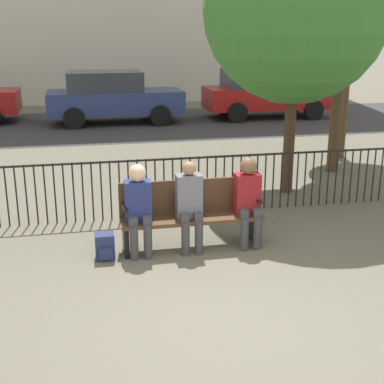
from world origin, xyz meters
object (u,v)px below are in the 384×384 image
at_px(backpack, 105,247).
at_px(parked_car_2, 112,96).
at_px(park_bench, 191,211).
at_px(seated_person_2, 248,197).
at_px(parked_car_0, 265,92).
at_px(tree_2, 296,10).
at_px(seated_person_0, 139,204).
at_px(seated_person_1, 189,202).

height_order(backpack, parked_car_2, parked_car_2).
distance_m(park_bench, seated_person_2, 0.80).
bearing_deg(parked_car_0, park_bench, -114.30).
bearing_deg(tree_2, parked_car_0, 73.40).
height_order(park_bench, seated_person_2, seated_person_2).
distance_m(seated_person_0, parked_car_0, 11.95).
bearing_deg(seated_person_2, tree_2, 56.86).
xyz_separation_m(park_bench, seated_person_0, (-0.72, -0.13, 0.19)).
relative_size(seated_person_0, seated_person_2, 0.99).
distance_m(seated_person_2, parked_car_0, 11.35).
bearing_deg(parked_car_2, park_bench, -88.04).
relative_size(park_bench, backpack, 5.61).
xyz_separation_m(park_bench, parked_car_0, (4.74, 10.50, 0.34)).
bearing_deg(seated_person_2, backpack, -177.91).
distance_m(seated_person_1, tree_2, 4.09).
height_order(seated_person_0, parked_car_2, parked_car_2).
xyz_separation_m(park_bench, seated_person_1, (-0.04, -0.13, 0.18)).
height_order(park_bench, seated_person_1, seated_person_1).
bearing_deg(seated_person_1, backpack, -176.45).
distance_m(tree_2, parked_car_0, 9.02).
relative_size(park_bench, seated_person_2, 1.55).
bearing_deg(seated_person_2, park_bench, 170.47).
bearing_deg(seated_person_1, park_bench, 71.16).
distance_m(seated_person_2, parked_car_2, 10.59).
xyz_separation_m(backpack, parked_car_2, (0.83, 10.60, 0.67)).
bearing_deg(park_bench, seated_person_0, -169.83).
height_order(tree_2, parked_car_2, tree_2).
xyz_separation_m(seated_person_1, tree_2, (2.29, 2.28, 2.51)).
height_order(seated_person_0, seated_person_1, seated_person_1).
bearing_deg(seated_person_0, seated_person_2, 0.03).
relative_size(seated_person_2, tree_2, 0.26).
height_order(seated_person_0, tree_2, tree_2).
bearing_deg(tree_2, seated_person_2, -123.14).
bearing_deg(tree_2, park_bench, -136.35).
distance_m(seated_person_1, parked_car_2, 10.54).
relative_size(seated_person_0, tree_2, 0.26).
xyz_separation_m(seated_person_0, parked_car_2, (0.37, 10.53, 0.15)).
height_order(backpack, parked_car_0, parked_car_0).
distance_m(seated_person_0, seated_person_2, 1.49).
relative_size(seated_person_1, backpack, 3.58).
xyz_separation_m(seated_person_2, parked_car_0, (3.98, 10.63, 0.14)).
relative_size(park_bench, tree_2, 0.40).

